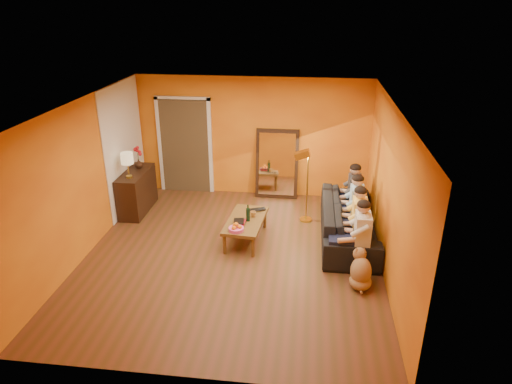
# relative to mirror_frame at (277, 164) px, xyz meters

# --- Properties ---
(room_shell) EXTENTS (5.00, 5.50, 2.60)m
(room_shell) POSITION_rel_mirror_frame_xyz_m (-0.55, -2.26, 0.54)
(room_shell) COLOR brown
(room_shell) RESTS_ON ground
(white_accent) EXTENTS (0.02, 1.90, 2.58)m
(white_accent) POSITION_rel_mirror_frame_xyz_m (-3.04, -0.88, 0.54)
(white_accent) COLOR white
(white_accent) RESTS_ON wall_left
(doorway_recess) EXTENTS (1.06, 0.30, 2.10)m
(doorway_recess) POSITION_rel_mirror_frame_xyz_m (-2.05, 0.20, 0.29)
(doorway_recess) COLOR #3F2D19
(doorway_recess) RESTS_ON floor
(door_jamb_left) EXTENTS (0.08, 0.06, 2.20)m
(door_jamb_left) POSITION_rel_mirror_frame_xyz_m (-2.62, 0.08, 0.29)
(door_jamb_left) COLOR white
(door_jamb_left) RESTS_ON wall_back
(door_jamb_right) EXTENTS (0.08, 0.06, 2.20)m
(door_jamb_right) POSITION_rel_mirror_frame_xyz_m (-1.48, 0.08, 0.29)
(door_jamb_right) COLOR white
(door_jamb_right) RESTS_ON wall_back
(door_header) EXTENTS (1.22, 0.06, 0.08)m
(door_header) POSITION_rel_mirror_frame_xyz_m (-2.05, 0.08, 1.36)
(door_header) COLOR white
(door_header) RESTS_ON wall_back
(mirror_frame) EXTENTS (0.92, 0.27, 1.51)m
(mirror_frame) POSITION_rel_mirror_frame_xyz_m (0.00, 0.00, 0.00)
(mirror_frame) COLOR #321D10
(mirror_frame) RESTS_ON floor
(mirror_glass) EXTENTS (0.78, 0.21, 1.35)m
(mirror_glass) POSITION_rel_mirror_frame_xyz_m (0.00, -0.04, 0.00)
(mirror_glass) COLOR white
(mirror_glass) RESTS_ON mirror_frame
(sideboard) EXTENTS (0.44, 1.18, 0.85)m
(sideboard) POSITION_rel_mirror_frame_xyz_m (-2.79, -1.08, -0.34)
(sideboard) COLOR #321D10
(sideboard) RESTS_ON floor
(table_lamp) EXTENTS (0.24, 0.24, 0.51)m
(table_lamp) POSITION_rel_mirror_frame_xyz_m (-2.79, -1.38, 0.34)
(table_lamp) COLOR beige
(table_lamp) RESTS_ON sideboard
(sofa) EXTENTS (2.43, 0.95, 0.71)m
(sofa) POSITION_rel_mirror_frame_xyz_m (1.45, -1.76, -0.41)
(sofa) COLOR black
(sofa) RESTS_ON floor
(coffee_table) EXTENTS (0.72, 1.27, 0.42)m
(coffee_table) POSITION_rel_mirror_frame_xyz_m (-0.40, -2.05, -0.55)
(coffee_table) COLOR brown
(coffee_table) RESTS_ON floor
(floor_lamp) EXTENTS (0.30, 0.24, 1.44)m
(floor_lamp) POSITION_rel_mirror_frame_xyz_m (0.67, -1.13, -0.04)
(floor_lamp) COLOR gold
(floor_lamp) RESTS_ON floor
(dog) EXTENTS (0.39, 0.56, 0.62)m
(dog) POSITION_rel_mirror_frame_xyz_m (1.55, -3.27, -0.45)
(dog) COLOR #996245
(dog) RESTS_ON floor
(person_far_left) EXTENTS (0.70, 0.44, 1.22)m
(person_far_left) POSITION_rel_mirror_frame_xyz_m (1.58, -2.76, -0.15)
(person_far_left) COLOR beige
(person_far_left) RESTS_ON sofa
(person_mid_left) EXTENTS (0.70, 0.44, 1.22)m
(person_mid_left) POSITION_rel_mirror_frame_xyz_m (1.58, -2.21, -0.15)
(person_mid_left) COLOR #F8CA52
(person_mid_left) RESTS_ON sofa
(person_mid_right) EXTENTS (0.70, 0.44, 1.22)m
(person_mid_right) POSITION_rel_mirror_frame_xyz_m (1.58, -1.66, -0.15)
(person_mid_right) COLOR #8EB5DC
(person_mid_right) RESTS_ON sofa
(person_far_right) EXTENTS (0.70, 0.44, 1.22)m
(person_far_right) POSITION_rel_mirror_frame_xyz_m (1.58, -1.11, -0.15)
(person_far_right) COLOR #333338
(person_far_right) RESTS_ON sofa
(fruit_bowl) EXTENTS (0.26, 0.26, 0.16)m
(fruit_bowl) POSITION_rel_mirror_frame_xyz_m (-0.50, -2.50, -0.26)
(fruit_bowl) COLOR #E651A5
(fruit_bowl) RESTS_ON coffee_table
(wine_bottle) EXTENTS (0.07, 0.07, 0.31)m
(wine_bottle) POSITION_rel_mirror_frame_xyz_m (-0.35, -2.10, -0.18)
(wine_bottle) COLOR black
(wine_bottle) RESTS_ON coffee_table
(tumbler) EXTENTS (0.11, 0.11, 0.10)m
(tumbler) POSITION_rel_mirror_frame_xyz_m (-0.28, -1.93, -0.29)
(tumbler) COLOR #B27F3F
(tumbler) RESTS_ON coffee_table
(laptop) EXTENTS (0.38, 0.32, 0.03)m
(laptop) POSITION_rel_mirror_frame_xyz_m (-0.22, -1.70, -0.33)
(laptop) COLOR black
(laptop) RESTS_ON coffee_table
(book_lower) EXTENTS (0.19, 0.25, 0.02)m
(book_lower) POSITION_rel_mirror_frame_xyz_m (-0.58, -2.25, -0.33)
(book_lower) COLOR #321D10
(book_lower) RESTS_ON coffee_table
(book_mid) EXTENTS (0.20, 0.26, 0.02)m
(book_mid) POSITION_rel_mirror_frame_xyz_m (-0.57, -2.24, -0.31)
(book_mid) COLOR red
(book_mid) RESTS_ON book_lower
(book_upper) EXTENTS (0.21, 0.26, 0.02)m
(book_upper) POSITION_rel_mirror_frame_xyz_m (-0.58, -2.26, -0.29)
(book_upper) COLOR black
(book_upper) RESTS_ON book_mid
(vase) EXTENTS (0.18, 0.18, 0.18)m
(vase) POSITION_rel_mirror_frame_xyz_m (-2.79, -0.83, 0.18)
(vase) COLOR #321D10
(vase) RESTS_ON sideboard
(flowers) EXTENTS (0.17, 0.17, 0.48)m
(flowers) POSITION_rel_mirror_frame_xyz_m (-2.79, -0.83, 0.45)
(flowers) COLOR red
(flowers) RESTS_ON vase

